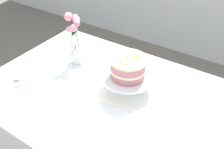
{
  "coord_description": "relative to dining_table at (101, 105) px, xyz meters",
  "views": [
    {
      "loc": [
        0.64,
        -0.88,
        1.67
      ],
      "look_at": [
        0.04,
        0.03,
        0.86
      ],
      "focal_mm": 39.51,
      "sensor_mm": 36.0,
      "label": 1
    }
  ],
  "objects": [
    {
      "name": "cake_stand",
      "position": [
        0.11,
        0.11,
        0.17
      ],
      "size": [
        0.29,
        0.29,
        0.1
      ],
      "color": "silver",
      "rests_on": "linen_napkin"
    },
    {
      "name": "dining_table",
      "position": [
        0.0,
        0.0,
        0.0
      ],
      "size": [
        1.4,
        1.0,
        0.74
      ],
      "color": "white",
      "rests_on": "ground"
    },
    {
      "name": "linen_napkin",
      "position": [
        0.11,
        0.11,
        0.09
      ],
      "size": [
        0.36,
        0.36,
        0.0
      ],
      "primitive_type": "cube",
      "rotation": [
        0.0,
        0.0,
        0.14
      ],
      "color": "white",
      "rests_on": "dining_table"
    },
    {
      "name": "layer_cake",
      "position": [
        0.11,
        0.11,
        0.25
      ],
      "size": [
        0.2,
        0.2,
        0.13
      ],
      "color": "#CC7A84",
      "rests_on": "cake_stand"
    },
    {
      "name": "fallen_rose",
      "position": [
        -0.49,
        -0.18,
        0.11
      ],
      "size": [
        0.1,
        0.11,
        0.05
      ],
      "color": "#2D6028",
      "rests_on": "dining_table"
    },
    {
      "name": "flower_vase",
      "position": [
        -0.32,
        0.17,
        0.25
      ],
      "size": [
        0.11,
        0.11,
        0.35
      ],
      "color": "silver",
      "rests_on": "dining_table"
    },
    {
      "name": "loose_petal_0",
      "position": [
        -0.21,
        0.32,
        0.09
      ],
      "size": [
        0.04,
        0.03,
        0.0
      ],
      "primitive_type": "ellipsoid",
      "rotation": [
        0.0,
        0.0,
        6.17
      ],
      "color": "orange",
      "rests_on": "dining_table"
    }
  ]
}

